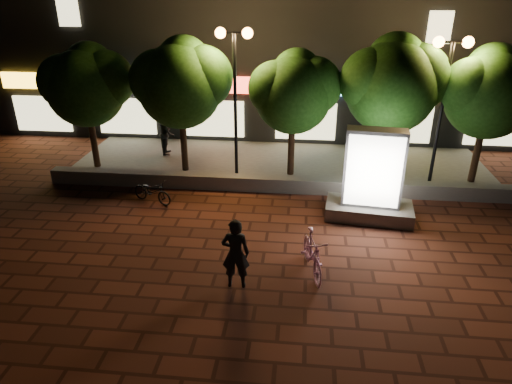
# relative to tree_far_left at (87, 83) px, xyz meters

# --- Properties ---
(ground) EXTENTS (80.00, 80.00, 0.00)m
(ground) POSITION_rel_tree_far_left_xyz_m (6.95, -5.46, -3.29)
(ground) COLOR #59271B
(ground) RESTS_ON ground
(retaining_wall) EXTENTS (16.00, 0.45, 0.50)m
(retaining_wall) POSITION_rel_tree_far_left_xyz_m (6.95, -1.46, -3.04)
(retaining_wall) COLOR slate
(retaining_wall) RESTS_ON ground
(sidewalk) EXTENTS (16.00, 5.00, 0.08)m
(sidewalk) POSITION_rel_tree_far_left_xyz_m (6.95, 1.04, -3.25)
(sidewalk) COLOR slate
(sidewalk) RESTS_ON ground
(building_block) EXTENTS (28.00, 8.12, 11.30)m
(building_block) POSITION_rel_tree_far_left_xyz_m (6.94, 7.53, 1.70)
(building_block) COLOR black
(building_block) RESTS_ON ground
(tree_far_left) EXTENTS (3.36, 2.80, 4.63)m
(tree_far_left) POSITION_rel_tree_far_left_xyz_m (0.00, 0.00, 0.00)
(tree_far_left) COLOR #331F13
(tree_far_left) RESTS_ON sidewalk
(tree_left) EXTENTS (3.60, 3.00, 4.89)m
(tree_left) POSITION_rel_tree_far_left_xyz_m (3.50, 0.00, 0.15)
(tree_left) COLOR #331F13
(tree_left) RESTS_ON sidewalk
(tree_mid) EXTENTS (3.24, 2.70, 4.50)m
(tree_mid) POSITION_rel_tree_far_left_xyz_m (7.50, -0.00, -0.08)
(tree_mid) COLOR #331F13
(tree_mid) RESTS_ON sidewalk
(tree_right) EXTENTS (3.72, 3.10, 5.07)m
(tree_right) POSITION_rel_tree_far_left_xyz_m (10.80, 0.00, 0.27)
(tree_right) COLOR #331F13
(tree_right) RESTS_ON sidewalk
(tree_far_right) EXTENTS (3.48, 2.90, 4.76)m
(tree_far_right) POSITION_rel_tree_far_left_xyz_m (14.00, 0.00, 0.08)
(tree_far_right) COLOR #331F13
(tree_far_right) RESTS_ON sidewalk
(street_lamp_left) EXTENTS (1.26, 0.36, 5.18)m
(street_lamp_left) POSITION_rel_tree_far_left_xyz_m (5.45, -0.26, 0.74)
(street_lamp_left) COLOR black
(street_lamp_left) RESTS_ON sidewalk
(street_lamp_right) EXTENTS (1.26, 0.36, 4.98)m
(street_lamp_right) POSITION_rel_tree_far_left_xyz_m (12.45, -0.26, 0.60)
(street_lamp_right) COLOR black
(street_lamp_right) RESTS_ON sidewalk
(ad_kiosk) EXTENTS (2.72, 1.58, 2.81)m
(ad_kiosk) POSITION_rel_tree_far_left_xyz_m (9.96, -3.10, -2.16)
(ad_kiosk) COLOR slate
(ad_kiosk) RESTS_ON ground
(scooter_pink) EXTENTS (0.90, 1.89, 1.09)m
(scooter_pink) POSITION_rel_tree_far_left_xyz_m (8.21, -6.26, -2.75)
(scooter_pink) COLOR #E391C9
(scooter_pink) RESTS_ON ground
(rider) EXTENTS (0.67, 0.46, 1.79)m
(rider) POSITION_rel_tree_far_left_xyz_m (6.41, -7.00, -2.40)
(rider) COLOR black
(rider) RESTS_ON ground
(scooter_parked) EXTENTS (1.59, 1.06, 0.79)m
(scooter_parked) POSITION_rel_tree_far_left_xyz_m (3.03, -2.80, -2.90)
(scooter_parked) COLOR black
(scooter_parked) RESTS_ON ground
(pedestrian) EXTENTS (0.78, 0.93, 1.71)m
(pedestrian) POSITION_rel_tree_far_left_xyz_m (2.31, 1.65, -2.36)
(pedestrian) COLOR black
(pedestrian) RESTS_ON sidewalk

